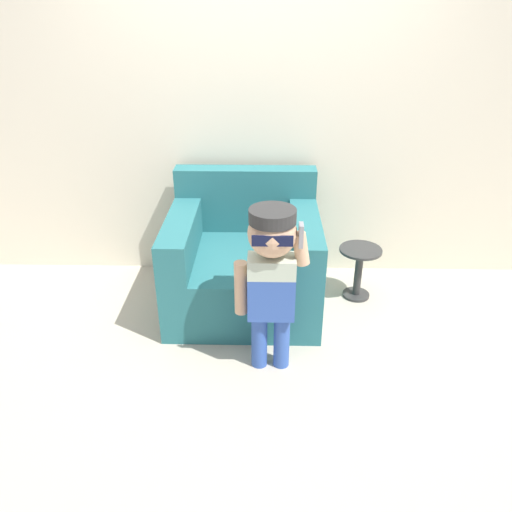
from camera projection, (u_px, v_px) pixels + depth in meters
ground_plane at (255, 311)px, 3.63m from camera, size 10.00×10.00×0.00m
wall_back at (257, 110)px, 3.64m from camera, size 10.00×0.05×2.60m
armchair at (244, 262)px, 3.61m from camera, size 1.05×1.00×0.91m
person_child at (271, 267)px, 2.79m from camera, size 0.43×0.32×1.04m
side_table at (359, 268)px, 3.71m from camera, size 0.31×0.31×0.40m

